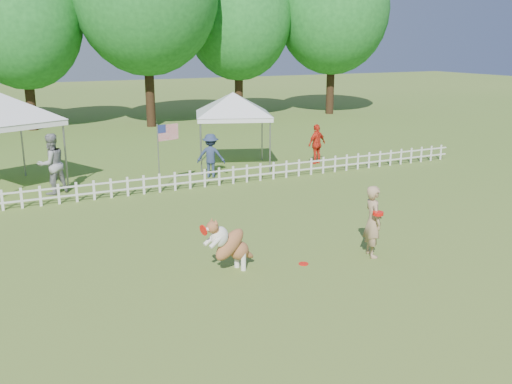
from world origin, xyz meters
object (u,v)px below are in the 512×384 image
Objects in this scene: handler at (373,221)px; spectator_c at (317,144)px; flag_pole at (159,158)px; dog at (230,244)px; canopy_tent_left at (2,143)px; spectator_b at (211,156)px; frisbee_on_turf at (303,264)px; canopy_tent_right at (233,131)px; spectator_a at (52,164)px.

handler is 1.04× the size of spectator_c.
spectator_c is at bearing -9.76° from handler.
handler is 7.82m from flag_pole.
handler is at bearing -24.02° from dog.
handler is at bearing -78.50° from canopy_tent_left.
flag_pole is (4.29, -2.39, -0.45)m from canopy_tent_left.
spectator_b is (-0.38, 8.52, -0.04)m from handler.
canopy_tent_left is at bearing 118.83° from frisbee_on_turf.
flag_pole reaches higher than spectator_b.
spectator_c is at bearing 5.63° from canopy_tent_right.
dog is at bearing 95.60° from handler.
handler is 10.25m from spectator_a.
canopy_tent_right is 4.22m from flag_pole.
spectator_c is (5.70, 8.65, 0.75)m from frisbee_on_turf.
flag_pole is at bearing 134.80° from spectator_a.
flag_pole reaches higher than spectator_a.
frisbee_on_turf is at bearing -85.26° from canopy_tent_right.
spectator_b is at bearing 155.98° from spectator_a.
canopy_tent_left is 7.83m from canopy_tent_right.
canopy_tent_left reaches higher than spectator_c.
canopy_tent_left reaches higher than flag_pole.
dog is 5.73× the size of frisbee_on_turf.
canopy_tent_right reaches higher than spectator_a.
frisbee_on_turf is 7.30m from flag_pole.
flag_pole is 1.14× the size of spectator_a.
canopy_tent_right is (2.57, 9.45, 1.35)m from frisbee_on_turf.
frisbee_on_turf is at bearing 39.57° from spectator_c.
spectator_a is at bearing 92.24° from dog.
flag_pole is at bearing 97.67° from frisbee_on_turf.
canopy_tent_left is at bearing 133.82° from flag_pole.
spectator_a is 1.23× the size of spectator_c.
dog is 8.46m from spectator_b.
dog is 6.90m from flag_pole.
handler is 0.85× the size of spectator_a.
canopy_tent_right reaches higher than spectator_b.
canopy_tent_right is 6.65m from spectator_a.
handler is at bearing 122.97° from spectator_b.
canopy_tent_left is at bearing 19.51° from spectator_b.
dog is 0.64× the size of spectator_a.
spectator_b is at bearing -34.46° from canopy_tent_left.
frisbee_on_turf is 0.14× the size of spectator_c.
canopy_tent_right reaches higher than flag_pole.
frisbee_on_turf is (-1.59, 0.22, -0.78)m from handler.
spectator_b is at bearing -119.96° from canopy_tent_right.
spectator_a is (-2.43, 8.08, 0.34)m from dog.
frisbee_on_turf is 0.07× the size of canopy_tent_left.
dog is 0.56× the size of flag_pole.
dog is 0.79× the size of spectator_b.
dog is 8.45m from spectator_a.
handler is at bearing -7.88° from frisbee_on_turf.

